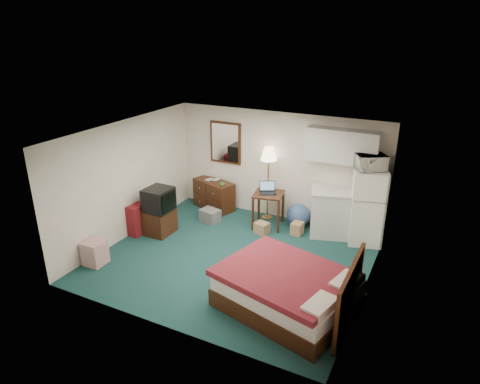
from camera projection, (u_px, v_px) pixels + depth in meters
The scene contains 25 objects.
floor at pixel (233, 259), 8.38m from camera, with size 5.00×4.50×0.01m, color black.
ceiling at pixel (233, 134), 7.46m from camera, with size 5.00×4.50×0.01m, color silver.
walls at pixel (233, 200), 7.92m from camera, with size 5.01×4.51×2.50m.
mirror at pixel (226, 143), 10.18m from camera, with size 0.80×0.06×1.00m, color white, non-canonical shape.
upper_cabinets at pixel (342, 146), 8.78m from camera, with size 1.50×0.35×0.70m, color silver, non-canonical shape.
headboard at pixel (350, 295), 6.35m from camera, with size 0.06×1.56×1.00m, color black, non-canonical shape.
dresser at pixel (214, 195), 10.55m from camera, with size 1.05×0.48×0.71m, color black, non-canonical shape.
floor_lamp at pixel (268, 184), 9.83m from camera, with size 0.37×0.37×1.72m, color tan, non-canonical shape.
desk at pixel (268, 210), 9.60m from camera, with size 0.63×0.63×0.80m, color black, non-canonical shape.
exercise_ball at pixel (298, 215), 9.64m from camera, with size 0.53×0.53×0.53m, color #335086.
kitchen_counter at pixel (333, 213), 9.19m from camera, with size 0.91×0.69×1.00m, color silver, non-canonical shape.
fridge at pixel (367, 207), 8.76m from camera, with size 0.66×0.66×1.60m, color white, non-canonical shape.
bed at pixel (287, 290), 6.84m from camera, with size 2.01×1.57×0.64m, color #4D0C16, non-canonical shape.
tv_stand at pixel (159, 221), 9.33m from camera, with size 0.56×0.61×0.56m, color black, non-canonical shape.
suitcase at pixel (137, 220), 9.26m from camera, with size 0.26×0.41×0.67m, color maroon, non-canonical shape.
retail_box at pixel (95, 253), 8.13m from camera, with size 0.38×0.38×0.47m, color silver, non-canonical shape.
file_bin at pixel (210, 216), 9.89m from camera, with size 0.43×0.32×0.30m, color slate, non-canonical shape.
cardboard_box_a at pixel (262, 228), 9.37m from camera, with size 0.29×0.25×0.25m, color #8A6C4C, non-canonical shape.
cardboard_box_b at pixel (297, 228), 9.32m from camera, with size 0.23×0.27×0.27m, color #8A6C4C, non-canonical shape.
laptop at pixel (268, 188), 9.41m from camera, with size 0.35×0.28×0.24m, color black, non-canonical shape.
crt_tv at pixel (159, 200), 9.09m from camera, with size 0.54×0.58×0.50m, color black, non-canonical shape.
microwave at pixel (371, 161), 8.38m from camera, with size 0.57×0.31×0.39m, color white.
book_a at pixel (207, 175), 10.51m from camera, with size 0.15×0.02×0.20m, color #8A6C4C.
book_b at pixel (213, 176), 10.49m from camera, with size 0.15×0.02×0.20m, color #8A6C4C.
mug at pixel (222, 184), 10.09m from camera, with size 0.12×0.09×0.12m, color #4A7B38.
Camera 1 is at (3.39, -6.47, 4.31)m, focal length 32.00 mm.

